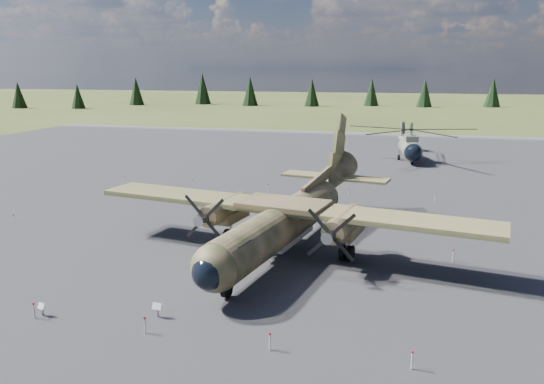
# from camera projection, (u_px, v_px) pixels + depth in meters

# --- Properties ---
(ground) EXTENTS (500.00, 500.00, 0.00)m
(ground) POSITION_uv_depth(u_px,v_px,m) (210.00, 241.00, 37.86)
(ground) COLOR #545F2A
(ground) RESTS_ON ground
(apron) EXTENTS (120.00, 120.00, 0.04)m
(apron) POSITION_uv_depth(u_px,v_px,m) (251.00, 207.00, 47.29)
(apron) COLOR #5E5D62
(apron) RESTS_ON ground
(transport_plane) EXTENTS (27.30, 24.58, 8.99)m
(transport_plane) POSITION_uv_depth(u_px,v_px,m) (289.00, 213.00, 35.61)
(transport_plane) COLOR #333A1F
(transport_plane) RESTS_ON ground
(helicopter_near) EXTENTS (19.61, 21.64, 4.44)m
(helicopter_near) POSITION_uv_depth(u_px,v_px,m) (410.00, 138.00, 69.87)
(helicopter_near) COLOR gray
(helicopter_near) RESTS_ON ground
(info_placard_left) EXTENTS (0.48, 0.31, 0.69)m
(info_placard_left) POSITION_uv_depth(u_px,v_px,m) (42.00, 307.00, 26.31)
(info_placard_left) COLOR gray
(info_placard_left) RESTS_ON ground
(info_placard_right) EXTENTS (0.50, 0.24, 0.78)m
(info_placard_right) POSITION_uv_depth(u_px,v_px,m) (157.00, 308.00, 26.14)
(info_placard_right) COLOR gray
(info_placard_right) RESTS_ON ground
(barrier_fence) EXTENTS (33.12, 29.62, 0.85)m
(barrier_fence) POSITION_uv_depth(u_px,v_px,m) (203.00, 234.00, 37.79)
(barrier_fence) COLOR silver
(barrier_fence) RESTS_ON ground
(treeline) EXTENTS (313.59, 313.79, 10.98)m
(treeline) POSITION_uv_depth(u_px,v_px,m) (112.00, 186.00, 33.04)
(treeline) COLOR black
(treeline) RESTS_ON ground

